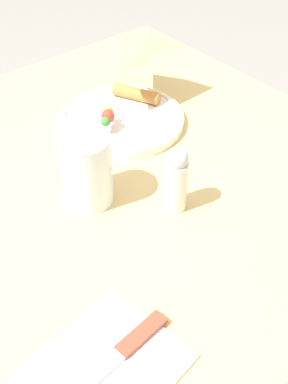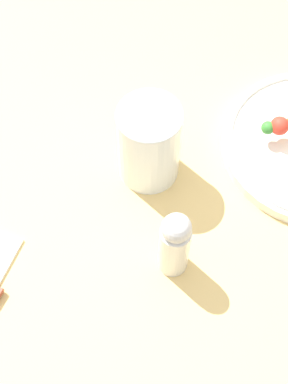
{
  "view_description": "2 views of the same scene",
  "coord_description": "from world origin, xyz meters",
  "px_view_note": "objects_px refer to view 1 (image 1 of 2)",
  "views": [
    {
      "loc": [
        0.3,
        0.5,
        1.26
      ],
      "look_at": [
        -0.02,
        0.11,
        0.8
      ],
      "focal_mm": 45.0,
      "sensor_mm": 36.0,
      "label": 1
    },
    {
      "loc": [
        -0.18,
        0.37,
        1.38
      ],
      "look_at": [
        -0.01,
        0.08,
        0.8
      ],
      "focal_mm": 55.0,
      "sensor_mm": 36.0,
      "label": 2
    }
  ],
  "objects_px": {
    "dining_table": "(92,237)",
    "salt_shaker": "(176,179)",
    "napkin_folded": "(106,369)",
    "milk_glass": "(87,173)",
    "plate_pizza": "(121,117)",
    "butter_knife": "(112,361)"
  },
  "relations": [
    {
      "from": "dining_table",
      "to": "salt_shaker",
      "type": "xyz_separation_m",
      "value": [
        -0.07,
        0.13,
        0.18
      ]
    },
    {
      "from": "napkin_folded",
      "to": "milk_glass",
      "type": "bearing_deg",
      "value": -121.28
    },
    {
      "from": "dining_table",
      "to": "plate_pizza",
      "type": "distance_m",
      "value": 0.22
    },
    {
      "from": "plate_pizza",
      "to": "salt_shaker",
      "type": "relative_size",
      "value": 2.11
    },
    {
      "from": "dining_table",
      "to": "napkin_folded",
      "type": "distance_m",
      "value": 0.34
    },
    {
      "from": "butter_knife",
      "to": "plate_pizza",
      "type": "bearing_deg",
      "value": -134.59
    },
    {
      "from": "dining_table",
      "to": "milk_glass",
      "type": "bearing_deg",
      "value": 64.35
    },
    {
      "from": "plate_pizza",
      "to": "napkin_folded",
      "type": "height_order",
      "value": "plate_pizza"
    },
    {
      "from": "plate_pizza",
      "to": "milk_glass",
      "type": "bearing_deg",
      "value": 38.92
    },
    {
      "from": "salt_shaker",
      "to": "butter_knife",
      "type": "bearing_deg",
      "value": 32.54
    },
    {
      "from": "milk_glass",
      "to": "plate_pizza",
      "type": "bearing_deg",
      "value": -141.08
    },
    {
      "from": "dining_table",
      "to": "salt_shaker",
      "type": "distance_m",
      "value": 0.23
    },
    {
      "from": "milk_glass",
      "to": "napkin_folded",
      "type": "relative_size",
      "value": 0.63
    },
    {
      "from": "plate_pizza",
      "to": "napkin_folded",
      "type": "xyz_separation_m",
      "value": [
        0.31,
        0.37,
        -0.01
      ]
    },
    {
      "from": "dining_table",
      "to": "milk_glass",
      "type": "distance_m",
      "value": 0.18
    },
    {
      "from": "milk_glass",
      "to": "salt_shaker",
      "type": "distance_m",
      "value": 0.13
    },
    {
      "from": "dining_table",
      "to": "plate_pizza",
      "type": "bearing_deg",
      "value": -145.86
    },
    {
      "from": "napkin_folded",
      "to": "butter_knife",
      "type": "bearing_deg",
      "value": -174.35
    },
    {
      "from": "plate_pizza",
      "to": "milk_glass",
      "type": "xyz_separation_m",
      "value": [
        0.16,
        0.13,
        0.04
      ]
    },
    {
      "from": "milk_glass",
      "to": "napkin_folded",
      "type": "height_order",
      "value": "milk_glass"
    },
    {
      "from": "milk_glass",
      "to": "salt_shaker",
      "type": "xyz_separation_m",
      "value": [
        -0.09,
        0.1,
        0.0
      ]
    },
    {
      "from": "napkin_folded",
      "to": "butter_knife",
      "type": "distance_m",
      "value": 0.01
    }
  ]
}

